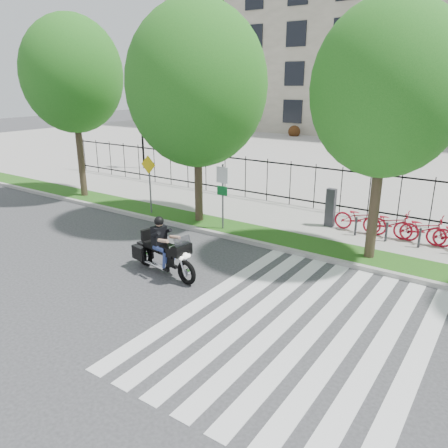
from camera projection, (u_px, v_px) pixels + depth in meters
The scene contains 15 objects.
ground at pixel (151, 277), 13.04m from camera, with size 120.00×120.00×0.00m, color #323234.
curb at pixel (228, 236), 16.23m from camera, with size 60.00×0.20×0.15m, color #9F9D96.
grass_verge at pixel (240, 230), 16.90m from camera, with size 60.00×1.50×0.15m, color #1A5615.
sidewalk at pixel (271, 215), 18.86m from camera, with size 60.00×3.50×0.15m, color #9D9992.
plaza at pixel (384, 159), 32.61m from camera, with size 80.00×34.00×0.10m, color #9D9992.
crosswalk_stripes at pixel (299, 325), 10.45m from camera, with size 5.70×8.00×0.01m, color silver, non-canonical shape.
iron_fence at pixel (290, 183), 19.89m from camera, with size 30.00×0.06×2.00m, color black, non-canonical shape.
office_building at pixel (448, 36), 45.12m from camera, with size 60.00×21.90×20.15m.
lamp_post_left at pixel (141, 120), 27.90m from camera, with size 1.06×0.70×4.25m.
street_tree_0 at pixel (72, 75), 20.05m from camera, with size 4.61×4.61×8.36m.
street_tree_1 at pixel (197, 85), 16.30m from camera, with size 5.31×5.31×8.33m.
street_tree_2 at pixel (387, 90), 12.58m from camera, with size 4.47×4.47×7.77m.
sign_pole_regulatory at pixel (222, 188), 16.39m from camera, with size 0.50×0.09×2.50m.
sign_pole_warning at pixel (149, 176), 18.42m from camera, with size 0.78×0.09×2.49m.
motorcycle_rider at pixel (164, 252), 13.06m from camera, with size 2.77×1.05×2.15m.
Camera 1 is at (8.53, -8.57, 5.58)m, focal length 35.00 mm.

